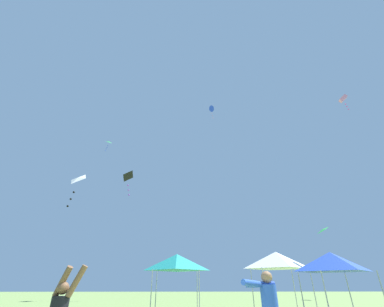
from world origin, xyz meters
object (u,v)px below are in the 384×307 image
object	(u,v)px
canopy_tent_teal	(177,262)
kite_blue_delta	(211,109)
canopy_tent_white	(277,260)
kite_green_diamond	(322,230)
kite_pink_box	(343,99)
kite_white_diamond	(77,180)
kite_green_delta	(109,142)
canopy_tent_blue	(332,262)
kite_black_diamond	(128,177)

from	to	relation	value
canopy_tent_teal	kite_blue_delta	world-z (taller)	kite_blue_delta
canopy_tent_white	kite_green_diamond	xyz separation A→B (m)	(10.99, 13.74, 4.58)
kite_pink_box	kite_white_diamond	distance (m)	26.70
canopy_tent_white	kite_green_delta	distance (m)	28.88
canopy_tent_white	kite_green_diamond	world-z (taller)	kite_green_diamond
canopy_tent_blue	kite_white_diamond	world-z (taller)	kite_white_diamond
canopy_tent_white	kite_pink_box	bearing A→B (deg)	8.81
kite_green_delta	kite_white_diamond	world-z (taller)	kite_green_delta
kite_black_diamond	kite_green_delta	bearing A→B (deg)	161.63
kite_black_diamond	canopy_tent_teal	bearing A→B (deg)	-61.75
canopy_tent_teal	kite_green_diamond	bearing A→B (deg)	38.03
kite_green_delta	kite_black_diamond	world-z (taller)	kite_green_delta
canopy_tent_teal	kite_green_diamond	xyz separation A→B (m)	(17.73, 13.87, 4.73)
kite_green_diamond	kite_green_delta	world-z (taller)	kite_green_delta
kite_green_diamond	kite_pink_box	size ratio (longest dim) A/B	0.68
kite_blue_delta	kite_green_delta	world-z (taller)	kite_blue_delta
canopy_tent_blue	kite_white_diamond	xyz separation A→B (m)	(-16.46, 6.93, 6.89)
kite_green_diamond	kite_black_diamond	bearing A→B (deg)	-179.15
canopy_tent_blue	kite_blue_delta	xyz separation A→B (m)	(-3.19, 19.95, 24.58)
kite_white_diamond	kite_green_diamond	bearing A→B (deg)	24.07
canopy_tent_blue	kite_blue_delta	bearing A→B (deg)	99.10
kite_pink_box	kite_white_diamond	xyz separation A→B (m)	(-25.17, 0.43, -8.90)
kite_blue_delta	kite_pink_box	xyz separation A→B (m)	(11.90, -13.46, -8.79)
kite_green_diamond	kite_blue_delta	bearing A→B (deg)	174.68
kite_pink_box	kite_green_delta	bearing A→B (deg)	154.52
kite_pink_box	kite_green_delta	size ratio (longest dim) A/B	1.06
canopy_tent_white	kite_green_diamond	distance (m)	18.18
kite_blue_delta	kite_white_diamond	bearing A→B (deg)	-135.54
kite_black_diamond	kite_white_diamond	xyz separation A→B (m)	(-1.42, -11.43, -4.92)
kite_black_diamond	kite_white_diamond	distance (m)	12.52
canopy_tent_white	canopy_tent_teal	bearing A→B (deg)	-178.91
canopy_tent_blue	kite_pink_box	distance (m)	19.17
canopy_tent_teal	kite_green_delta	world-z (taller)	kite_green_delta
kite_blue_delta	kite_green_delta	size ratio (longest dim) A/B	1.17
kite_green_diamond	kite_white_diamond	world-z (taller)	kite_white_diamond
canopy_tent_teal	kite_blue_delta	distance (m)	28.95
kite_white_diamond	canopy_tent_blue	bearing A→B (deg)	-22.83
canopy_tent_blue	kite_green_diamond	bearing A→B (deg)	62.03
canopy_tent_white	kite_black_diamond	xyz separation A→B (m)	(-14.00, 13.37, 11.36)
canopy_tent_white	kite_green_delta	world-z (taller)	kite_green_delta
kite_green_delta	kite_black_diamond	bearing A→B (deg)	-18.37
kite_black_diamond	kite_white_diamond	size ratio (longest dim) A/B	1.04
canopy_tent_white	canopy_tent_teal	size ratio (longest dim) A/B	1.05
kite_green_diamond	kite_white_diamond	xyz separation A→B (m)	(-26.41, -11.80, 1.85)
canopy_tent_teal	kite_blue_delta	xyz separation A→B (m)	(4.59, 15.09, 24.27)
canopy_tent_blue	kite_green_delta	size ratio (longest dim) A/B	1.53
kite_green_delta	kite_white_diamond	xyz separation A→B (m)	(2.38, -12.69, -10.95)
canopy_tent_teal	kite_pink_box	size ratio (longest dim) A/B	1.62
kite_pink_box	kite_green_delta	world-z (taller)	kite_green_delta
kite_blue_delta	canopy_tent_blue	bearing A→B (deg)	-80.90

